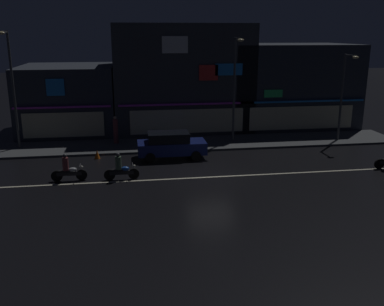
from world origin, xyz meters
name	(u,v)px	position (x,y,z in m)	size (l,w,h in m)	color
ground_plane	(211,177)	(0.00, 0.00, 0.00)	(140.00, 140.00, 0.00)	black
lane_divider_stripe	(211,177)	(0.00, 0.00, 0.01)	(28.57, 0.16, 0.01)	beige
sidewalk_far	(191,143)	(0.00, 7.34, 0.07)	(30.07, 3.99, 0.14)	#424447
storefront_left_block	(286,85)	(9.02, 13.10, 3.40)	(10.51, 7.69, 6.82)	#2D333D
storefront_center_block	(69,99)	(-9.02, 13.29, 2.61)	(7.16, 8.08, 5.23)	#2D333D
storefront_right_block	(182,78)	(0.00, 12.48, 4.19)	(10.70, 6.44, 8.39)	#383A3F
streetlamp_west	(12,81)	(-11.83, 7.58, 4.66)	(0.44, 1.64, 7.73)	#47494C
streetlamp_mid	(235,82)	(3.09, 7.33, 4.43)	(0.44, 1.64, 7.28)	#47494C
streetlamp_east	(344,90)	(10.78, 6.38, 3.84)	(0.44, 1.64, 6.16)	#47494C
pedestrian_on_sidewalk	(116,131)	(-5.31, 7.98, 1.05)	(0.34, 0.34, 1.95)	brown
parked_car_near_kerb	(171,145)	(-1.80, 4.15, 0.87)	(4.30, 1.98, 1.67)	navy
motorcycle_lead	(120,169)	(-4.94, 0.33, 0.63)	(1.90, 0.60, 1.52)	black
motorcycle_opposite_lane	(68,170)	(-7.73, 0.57, 0.63)	(1.90, 0.60, 1.52)	black
traffic_cone	(97,154)	(-6.45, 4.70, 0.28)	(0.36, 0.36, 0.55)	orange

